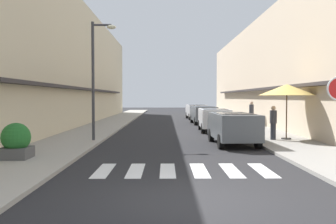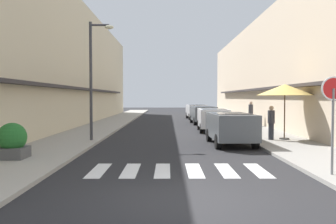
% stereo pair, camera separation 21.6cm
% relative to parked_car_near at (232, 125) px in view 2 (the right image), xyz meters
% --- Properties ---
extents(ground_plane, '(107.11, 107.11, 0.00)m').
position_rel_parked_car_near_xyz_m(ground_plane, '(-2.56, 10.42, -0.92)').
color(ground_plane, '#232326').
extents(sidewalk_left, '(3.05, 68.16, 0.12)m').
position_rel_parked_car_near_xyz_m(sidewalk_left, '(-7.69, 10.42, -0.86)').
color(sidewalk_left, '#9E998E').
rests_on(sidewalk_left, ground_plane).
extents(sidewalk_right, '(3.05, 68.16, 0.12)m').
position_rel_parked_car_near_xyz_m(sidewalk_right, '(2.57, 10.42, -0.86)').
color(sidewalk_right, gray).
rests_on(sidewalk_right, ground_plane).
extents(building_row_left, '(5.50, 45.82, 9.36)m').
position_rel_parked_car_near_xyz_m(building_row_left, '(-11.71, 11.85, 3.76)').
color(building_row_left, beige).
rests_on(building_row_left, ground_plane).
extents(building_row_right, '(5.50, 45.82, 8.41)m').
position_rel_parked_car_near_xyz_m(building_row_right, '(6.59, 11.85, 3.28)').
color(building_row_right, '#C6B299').
rests_on(building_row_right, ground_plane).
extents(crosswalk, '(5.20, 2.20, 0.01)m').
position_rel_parked_car_near_xyz_m(crosswalk, '(-2.56, -5.88, -0.91)').
color(crosswalk, silver).
rests_on(crosswalk, ground_plane).
extents(parked_car_near, '(1.90, 4.13, 1.47)m').
position_rel_parked_car_near_xyz_m(parked_car_near, '(0.00, 0.00, 0.00)').
color(parked_car_near, '#4C5156').
rests_on(parked_car_near, ground_plane).
extents(parked_car_mid, '(1.90, 4.12, 1.47)m').
position_rel_parked_car_near_xyz_m(parked_car_mid, '(0.00, 6.64, -0.00)').
color(parked_car_mid, silver).
rests_on(parked_car_mid, ground_plane).
extents(parked_car_far, '(1.94, 4.40, 1.47)m').
position_rel_parked_car_near_xyz_m(parked_car_far, '(0.00, 13.31, 0.00)').
color(parked_car_far, '#4C5156').
rests_on(parked_car_far, ground_plane).
extents(parked_car_distant, '(1.96, 4.23, 1.47)m').
position_rel_parked_car_near_xyz_m(parked_car_distant, '(0.00, 20.31, 0.00)').
color(parked_car_distant, silver).
rests_on(parked_car_distant, ground_plane).
extents(round_street_sign, '(0.65, 0.07, 2.62)m').
position_rel_parked_car_near_xyz_m(round_street_sign, '(1.52, -6.99, 1.21)').
color(round_street_sign, slate).
rests_on(round_street_sign, sidewalk_right).
extents(street_lamp, '(1.19, 0.28, 5.69)m').
position_rel_parked_car_near_xyz_m(street_lamp, '(-6.41, 0.94, 2.65)').
color(street_lamp, '#38383D').
rests_on(street_lamp, sidewalk_left).
extents(cafe_umbrella, '(2.74, 2.74, 2.72)m').
position_rel_parked_car_near_xyz_m(cafe_umbrella, '(2.89, 1.31, 1.64)').
color(cafe_umbrella, '#262626').
rests_on(cafe_umbrella, sidewalk_right).
extents(planter_corner, '(0.98, 0.98, 1.21)m').
position_rel_parked_car_near_xyz_m(planter_corner, '(-8.15, -4.38, -0.22)').
color(planter_corner, '#4C4C4C').
rests_on(planter_corner, sidewalk_left).
extents(pedestrian_walking_near, '(0.34, 0.34, 1.65)m').
position_rel_parked_car_near_xyz_m(pedestrian_walking_near, '(2.17, 1.08, 0.07)').
color(pedestrian_walking_near, '#282B33').
rests_on(pedestrian_walking_near, sidewalk_right).
extents(pedestrian_walking_far, '(0.34, 0.34, 1.79)m').
position_rel_parked_car_near_xyz_m(pedestrian_walking_far, '(3.23, 10.12, 0.15)').
color(pedestrian_walking_far, '#282B33').
rests_on(pedestrian_walking_far, sidewalk_right).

